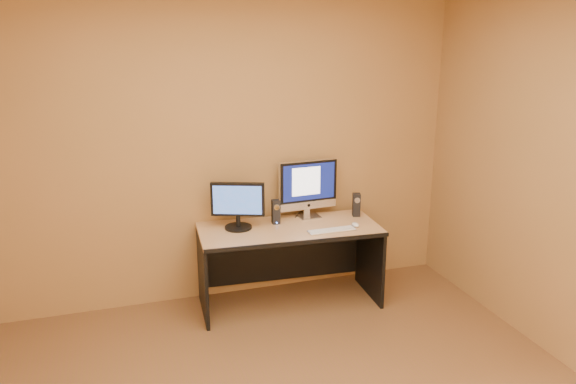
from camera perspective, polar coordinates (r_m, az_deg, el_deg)
walls at (r=2.77m, az=1.48°, el=-3.46°), size 4.00×4.00×2.60m
desk at (r=4.71m, az=0.15°, el=-7.52°), size 1.50×0.73×0.68m
imac at (r=4.77m, az=2.18°, el=0.32°), size 0.53×0.22×0.50m
second_monitor at (r=4.52m, az=-5.12°, el=-1.41°), size 0.49×0.36×0.38m
speaker_left at (r=4.65m, az=-1.25°, el=-2.03°), size 0.07×0.07×0.20m
speaker_right at (r=4.87m, az=6.96°, el=-1.30°), size 0.08×0.08×0.20m
keyboard at (r=4.51m, az=4.49°, el=-3.91°), size 0.40×0.12×0.02m
mouse at (r=4.64m, az=6.86°, el=-3.31°), size 0.06×0.10×0.03m
cable_a at (r=4.91m, az=2.05°, el=-2.22°), size 0.10×0.18×0.01m
cable_b at (r=4.88m, az=0.96°, el=-2.33°), size 0.10×0.14×0.01m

